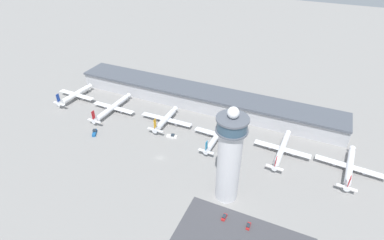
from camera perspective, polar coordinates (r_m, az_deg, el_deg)
The scene contains 13 objects.
ground_plane at distance 192.72m, azimuth -6.13°, elevation -7.16°, with size 1000.00×1000.00×0.00m, color gray.
terminal_building at distance 240.03m, azimuth 1.96°, elevation 4.16°, with size 216.40×25.00×13.96m.
control_tower at distance 151.22m, azimuth 7.12°, elevation -7.02°, with size 15.62×15.62×56.59m.
airplane_gate_alpha at distance 268.63m, azimuth -21.30°, elevation 4.54°, with size 34.99×36.47×13.31m.
airplane_gate_bravo at distance 241.60m, azimuth -14.87°, elevation 2.32°, with size 36.36×44.35×12.55m.
airplane_gate_charlie at distance 220.25m, azimuth -5.01°, elevation 0.16°, with size 39.97×32.71×13.29m.
airplane_gate_delta at distance 204.38m, azimuth 4.94°, elevation -2.83°, with size 34.31×41.64×12.05m.
airplane_gate_echo at distance 199.67m, azimuth 16.74°, elevation -5.33°, with size 35.98×40.68×12.29m.
airplane_gate_foxtrot at distance 202.44m, azimuth 27.83°, elevation -7.89°, with size 39.35×40.49×12.16m.
service_truck_catering at distance 221.92m, azimuth -18.08°, elevation -2.28°, with size 5.73×7.68×3.18m.
service_truck_fuel at distance 208.35m, azimuth -3.84°, elevation -3.10°, with size 7.71×3.85×2.57m.
car_black_suv at distance 160.06m, azimuth 6.16°, elevation -17.91°, with size 2.04×4.51×1.59m.
car_maroon_suv at distance 158.49m, azimuth 10.70°, elevation -19.22°, with size 1.88×4.45×1.49m.
Camera 1 is at (77.72, -123.60, 125.78)m, focal length 28.00 mm.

